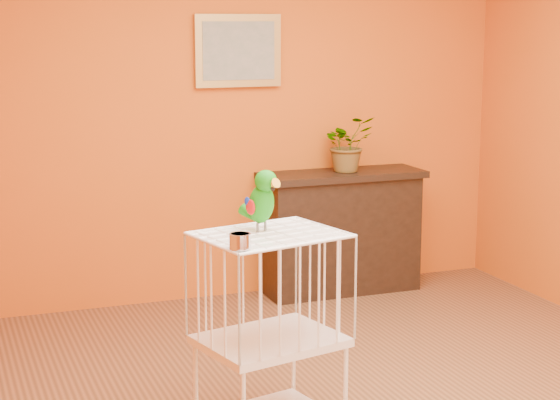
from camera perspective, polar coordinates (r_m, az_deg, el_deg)
name	(u,v)px	position (r m, az deg, el deg)	size (l,w,h in m)	color
room_shell	(383,100)	(4.51, 6.32, 6.08)	(4.50, 4.50, 4.50)	#CC5713
console_cabinet	(341,232)	(6.81, 3.75, -1.95)	(1.19, 0.43, 0.89)	black
potted_plant	(350,151)	(6.69, 4.28, 3.01)	(0.36, 0.40, 0.31)	#26722D
framed_picture	(238,51)	(6.55, -2.56, 9.08)	(0.62, 0.04, 0.50)	#B78D41
birdcage	(270,331)	(4.48, -0.61, -7.96)	(0.73, 0.62, 0.98)	white
feed_cup	(240,241)	(4.04, -2.46, -2.51)	(0.09, 0.09, 0.07)	silver
parrot	(262,199)	(4.38, -1.13, 0.04)	(0.16, 0.26, 0.30)	#59544C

